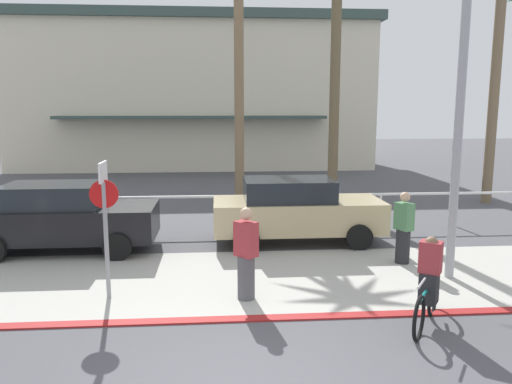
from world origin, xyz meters
name	(u,v)px	position (x,y,z in m)	size (l,w,h in m)	color
ground_plane	(225,219)	(0.00, 10.00, 0.00)	(80.00, 80.00, 0.00)	#4C4C51
sidewalk_strip	(230,280)	(0.00, 4.20, 0.01)	(44.00, 4.00, 0.02)	#ADAAA0
curb_paint	(233,319)	(0.00, 2.20, 0.01)	(44.00, 0.24, 0.03)	maroon
building_backdrop	(195,94)	(-1.51, 26.96, 4.36)	(21.01, 11.34, 8.68)	beige
rail_fence	(225,202)	(0.00, 8.50, 0.84)	(27.49, 0.08, 1.04)	white
stop_sign_bike_lane	(105,211)	(-2.27, 3.36, 1.68)	(0.52, 0.56, 2.56)	gray
streetlight_curb	(468,67)	(4.58, 3.75, 4.28)	(0.24, 2.54, 7.50)	#9EA0A5
palm_tree_3	(239,24)	(0.63, 13.47, 6.53)	(3.04, 3.02, 8.68)	#846B4C
palm_tree_4	(336,3)	(3.96, 12.22, 7.08)	(3.56, 3.05, 9.48)	brown
palm_tree_5	(499,32)	(9.78, 12.04, 6.14)	(3.12, 3.45, 8.55)	#756047
car_black_1	(63,217)	(-4.02, 6.66, 0.87)	(4.40, 2.02, 1.69)	black
car_tan_2	(296,210)	(1.81, 7.07, 0.87)	(4.40, 2.02, 1.69)	tan
cyclist_teal_0	(429,284)	(3.17, 1.80, 0.69)	(1.07, 1.54, 1.50)	black
pedestrian_0	(403,231)	(3.96, 5.02, 0.76)	(0.42, 0.47, 1.66)	#232326
pedestrian_1	(246,257)	(0.28, 3.11, 0.81)	(0.47, 0.47, 1.74)	#4C4C51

